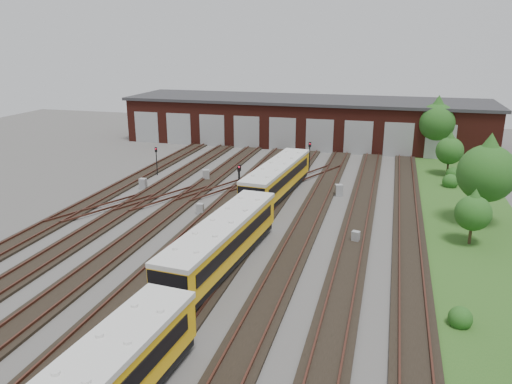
# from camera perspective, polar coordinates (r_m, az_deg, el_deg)

# --- Properties ---
(ground) EXTENTS (120.00, 120.00, 0.00)m
(ground) POSITION_cam_1_polar(r_m,az_deg,el_deg) (35.99, -5.70, -6.74)
(ground) COLOR #474441
(ground) RESTS_ON ground
(track_network) EXTENTS (30.40, 70.00, 0.33)m
(track_network) POSITION_cam_1_polar(r_m,az_deg,el_deg) (36.51, -5.62, -6.19)
(track_network) COLOR black
(track_network) RESTS_ON ground
(maintenance_shed) EXTENTS (51.00, 12.50, 6.35)m
(maintenance_shed) POSITION_cam_1_polar(r_m,az_deg,el_deg) (72.50, 5.62, 8.15)
(maintenance_shed) COLOR #4C1A13
(maintenance_shed) RESTS_ON ground
(grass_verge) EXTENTS (8.00, 55.00, 0.05)m
(grass_verge) POSITION_cam_1_polar(r_m,az_deg,el_deg) (43.68, 23.55, -3.72)
(grass_verge) COLOR #21501A
(grass_verge) RESTS_ON ground
(metro_train) EXTENTS (3.71, 46.26, 2.91)m
(metro_train) POSITION_cam_1_polar(r_m,az_deg,el_deg) (32.72, -3.89, -5.74)
(metro_train) COLOR black
(metro_train) RESTS_ON ground
(signal_mast_0) EXTENTS (0.30, 0.29, 3.15)m
(signal_mast_0) POSITION_cam_1_polar(r_m,az_deg,el_deg) (55.80, -11.32, 3.91)
(signal_mast_0) COLOR black
(signal_mast_0) RESTS_ON ground
(signal_mast_1) EXTENTS (0.29, 0.27, 3.56)m
(signal_mast_1) POSITION_cam_1_polar(r_m,az_deg,el_deg) (45.46, -1.90, 1.54)
(signal_mast_1) COLOR black
(signal_mast_1) RESTS_ON ground
(signal_mast_2) EXTENTS (0.32, 0.30, 3.39)m
(signal_mast_2) POSITION_cam_1_polar(r_m,az_deg,el_deg) (56.57, 6.14, 4.49)
(signal_mast_2) COLOR black
(signal_mast_2) RESTS_ON ground
(signal_mast_3) EXTENTS (0.25, 0.24, 2.88)m
(signal_mast_3) POSITION_cam_1_polar(r_m,az_deg,el_deg) (47.40, -2.01, 1.64)
(signal_mast_3) COLOR black
(signal_mast_3) RESTS_ON ground
(relay_cabinet_0) EXTENTS (0.65, 0.54, 1.09)m
(relay_cabinet_0) POSITION_cam_1_polar(r_m,az_deg,el_deg) (51.27, -12.78, 0.93)
(relay_cabinet_0) COLOR #929496
(relay_cabinet_0) RESTS_ON ground
(relay_cabinet_1) EXTENTS (0.86, 0.81, 1.15)m
(relay_cabinet_1) POSITION_cam_1_polar(r_m,az_deg,el_deg) (53.37, -5.73, 1.95)
(relay_cabinet_1) COLOR #929496
(relay_cabinet_1) RESTS_ON ground
(relay_cabinet_2) EXTENTS (0.61, 0.53, 0.94)m
(relay_cabinet_2) POSITION_cam_1_polar(r_m,az_deg,el_deg) (43.21, -6.39, -1.92)
(relay_cabinet_2) COLOR #929496
(relay_cabinet_2) RESTS_ON ground
(relay_cabinet_3) EXTENTS (0.83, 0.76, 1.12)m
(relay_cabinet_3) POSITION_cam_1_polar(r_m,az_deg,el_deg) (48.47, 9.45, 0.20)
(relay_cabinet_3) COLOR #929496
(relay_cabinet_3) RESTS_ON ground
(relay_cabinet_4) EXTENTS (0.64, 0.58, 0.90)m
(relay_cabinet_4) POSITION_cam_1_polar(r_m,az_deg,el_deg) (37.78, 11.32, -5.06)
(relay_cabinet_4) COLOR #929496
(relay_cabinet_4) RESTS_ON ground
(tree_0) EXTENTS (4.73, 4.73, 7.85)m
(tree_0) POSITION_cam_1_polar(r_m,az_deg,el_deg) (66.51, 19.99, 7.98)
(tree_0) COLOR #372A19
(tree_0) RESTS_ON ground
(tree_1) EXTENTS (2.95, 2.95, 4.89)m
(tree_1) POSITION_cam_1_polar(r_m,az_deg,el_deg) (58.31, 21.30, 4.76)
(tree_1) COLOR #372A19
(tree_1) RESTS_ON ground
(tree_2) EXTENTS (4.56, 4.56, 7.56)m
(tree_2) POSITION_cam_1_polar(r_m,az_deg,el_deg) (43.33, 24.96, 2.65)
(tree_2) COLOR #372A19
(tree_2) RESTS_ON ground
(tree_3) EXTENTS (2.58, 2.58, 4.28)m
(tree_3) POSITION_cam_1_polar(r_m,az_deg,el_deg) (39.24, 23.62, -1.79)
(tree_3) COLOR #372A19
(tree_3) RESTS_ON ground
(bush_0) EXTENTS (1.27, 1.27, 1.27)m
(bush_0) POSITION_cam_1_polar(r_m,az_deg,el_deg) (29.04, 22.35, -12.88)
(bush_0) COLOR #1E4814
(bush_0) RESTS_ON ground
(bush_1) EXTENTS (1.46, 1.46, 1.46)m
(bush_1) POSITION_cam_1_polar(r_m,az_deg,el_deg) (57.76, 21.60, 2.15)
(bush_1) COLOR #1E4814
(bush_1) RESTS_ON ground
(bush_2) EXTENTS (1.58, 1.58, 1.58)m
(bush_2) POSITION_cam_1_polar(r_m,az_deg,el_deg) (54.31, 21.35, 1.34)
(bush_2) COLOR #1E4814
(bush_2) RESTS_ON ground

